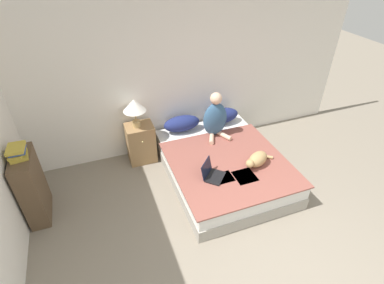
{
  "coord_description": "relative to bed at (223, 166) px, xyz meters",
  "views": [
    {
      "loc": [
        -1.37,
        -1.02,
        3.07
      ],
      "look_at": [
        -0.23,
        2.05,
        0.75
      ],
      "focal_mm": 28.0,
      "sensor_mm": 36.0,
      "label": 1
    }
  ],
  "objects": [
    {
      "name": "wall_back",
      "position": [
        -0.26,
        1.09,
        1.08
      ],
      "size": [
        5.86,
        0.05,
        2.55
      ],
      "color": "white",
      "rests_on": "ground_plane"
    },
    {
      "name": "bed",
      "position": [
        0.0,
        0.0,
        0.0
      ],
      "size": [
        1.61,
        2.02,
        0.4
      ],
      "color": "#9E998E",
      "rests_on": "ground_plane"
    },
    {
      "name": "pillow_near",
      "position": [
        -0.35,
        0.85,
        0.33
      ],
      "size": [
        0.6,
        0.28,
        0.25
      ],
      "color": "navy",
      "rests_on": "bed"
    },
    {
      "name": "pillow_far",
      "position": [
        0.35,
        0.85,
        0.33
      ],
      "size": [
        0.6,
        0.28,
        0.25
      ],
      "color": "navy",
      "rests_on": "bed"
    },
    {
      "name": "person_sitting",
      "position": [
        0.09,
        0.54,
        0.51
      ],
      "size": [
        0.39,
        0.38,
        0.73
      ],
      "color": "#33567A",
      "rests_on": "bed"
    },
    {
      "name": "cat_tabby",
      "position": [
        0.33,
        -0.36,
        0.31
      ],
      "size": [
        0.51,
        0.32,
        0.2
      ],
      "rotation": [
        0.0,
        0.0,
        -2.72
      ],
      "color": "tan",
      "rests_on": "bed"
    },
    {
      "name": "laptop_open",
      "position": [
        -0.34,
        -0.36,
        0.25
      ],
      "size": [
        0.38,
        0.38,
        0.22
      ],
      "rotation": [
        0.0,
        0.0,
        0.81
      ],
      "color": "black",
      "rests_on": "bed"
    },
    {
      "name": "nightstand",
      "position": [
        -1.04,
        0.84,
        0.12
      ],
      "size": [
        0.42,
        0.37,
        0.64
      ],
      "color": "#937047",
      "rests_on": "ground_plane"
    },
    {
      "name": "table_lamp",
      "position": [
        -1.07,
        0.84,
        0.78
      ],
      "size": [
        0.34,
        0.34,
        0.45
      ],
      "color": "tan",
      "rests_on": "nightstand"
    },
    {
      "name": "bookshelf",
      "position": [
        -2.55,
        0.17,
        0.27
      ],
      "size": [
        0.23,
        0.58,
        0.95
      ],
      "color": "brown",
      "rests_on": "ground_plane"
    },
    {
      "name": "book_stack_top",
      "position": [
        -2.55,
        0.17,
        0.82
      ],
      "size": [
        0.21,
        0.26,
        0.14
      ],
      "color": "gold",
      "rests_on": "bookshelf"
    }
  ]
}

